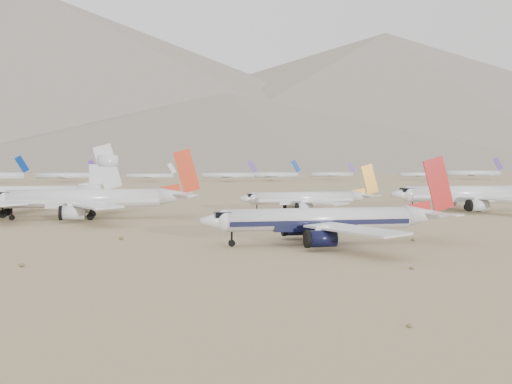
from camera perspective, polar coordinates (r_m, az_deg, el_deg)
ground at (r=116.80m, az=3.12°, el=-4.75°), size 7000.00×7000.00×0.00m
main_airliner at (r=118.70m, az=6.56°, el=-2.47°), size 46.03×44.96×16.24m
row2_navy_widebody at (r=202.69m, az=18.90°, el=-0.18°), size 50.99×49.86×18.14m
row2_gold_tail at (r=189.09m, az=4.76°, el=-0.58°), size 39.93×39.05×14.22m
row2_orange_tail at (r=171.97m, az=-14.22°, el=-0.62°), size 51.69×50.56×18.44m
row2_white_trijet at (r=185.52m, az=-20.97°, el=-0.28°), size 56.37×55.09×19.97m
distant_storage_row at (r=439.17m, az=-11.61°, el=1.46°), size 534.59×67.50×15.46m
mountain_range at (r=1771.60m, az=-7.87°, el=8.63°), size 7354.00×3024.00×470.00m
foothills at (r=1334.21m, az=13.62°, el=5.12°), size 4637.50×1395.00×155.00m
desert_scrub at (r=91.95m, az=-6.17°, el=-6.70°), size 233.60×121.67×0.63m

